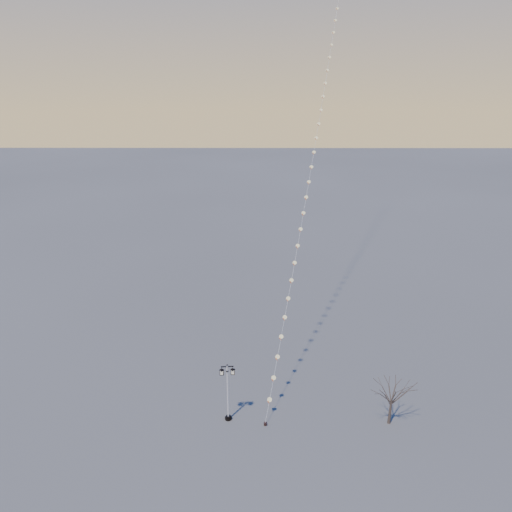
{
  "coord_description": "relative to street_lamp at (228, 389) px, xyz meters",
  "views": [
    {
      "loc": [
        -1.33,
        -25.07,
        22.25
      ],
      "look_at": [
        -1.52,
        8.7,
        9.95
      ],
      "focal_mm": 33.57,
      "sensor_mm": 36.0,
      "label": 1
    }
  ],
  "objects": [
    {
      "name": "ground",
      "position": [
        3.42,
        -2.53,
        -2.47
      ],
      "size": [
        300.0,
        300.0,
        0.0
      ],
      "primitive_type": "plane",
      "color": "#525252",
      "rests_on": "ground"
    },
    {
      "name": "kite_train",
      "position": [
        8.43,
        22.01,
        20.46
      ],
      "size": [
        12.29,
        45.84,
        46.01
      ],
      "rotation": [
        0.0,
        0.0,
        0.08
      ],
      "color": "black",
      "rests_on": "ground"
    },
    {
      "name": "street_lamp",
      "position": [
        0.0,
        0.0,
        0.0
      ],
      "size": [
        1.13,
        0.5,
        4.46
      ],
      "rotation": [
        0.0,
        0.0,
        0.09
      ],
      "color": "black",
      "rests_on": "ground"
    },
    {
      "name": "bare_tree",
      "position": [
        11.16,
        -0.34,
        -0.03
      ],
      "size": [
        2.11,
        2.11,
        3.51
      ],
      "rotation": [
        0.0,
        0.0,
        0.38
      ],
      "color": "#3E332A",
      "rests_on": "ground"
    }
  ]
}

